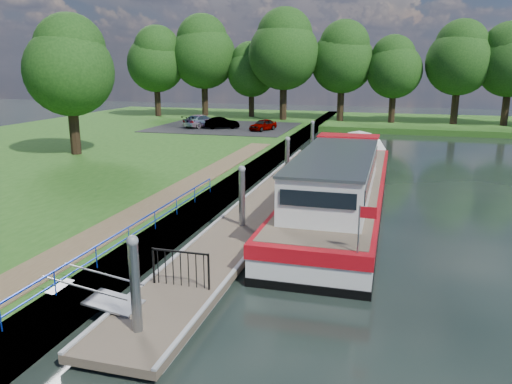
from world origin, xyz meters
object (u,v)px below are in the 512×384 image
(barge, at_px, (342,185))
(car_a, at_px, (263,125))
(car_b, at_px, (222,123))
(pontoon, at_px, (268,203))
(car_c, at_px, (201,121))

(barge, bearing_deg, car_a, 114.15)
(car_a, relative_size, car_b, 0.94)
(pontoon, height_order, barge, barge)
(barge, xyz_separation_m, car_a, (-9.99, 22.28, 0.30))
(car_b, bearing_deg, pontoon, 179.54)
(barge, relative_size, car_b, 6.21)
(car_a, bearing_deg, car_b, -162.26)
(car_c, bearing_deg, car_a, -168.81)
(pontoon, height_order, car_c, car_c)
(barge, relative_size, car_c, 4.88)
(pontoon, distance_m, car_a, 24.12)
(pontoon, distance_m, car_b, 25.92)
(car_b, height_order, car_c, car_c)
(car_a, height_order, car_c, car_c)
(barge, bearing_deg, pontoon, -165.33)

